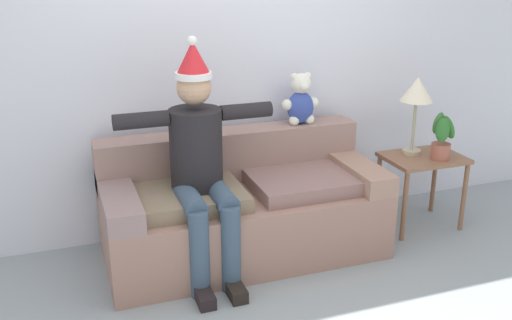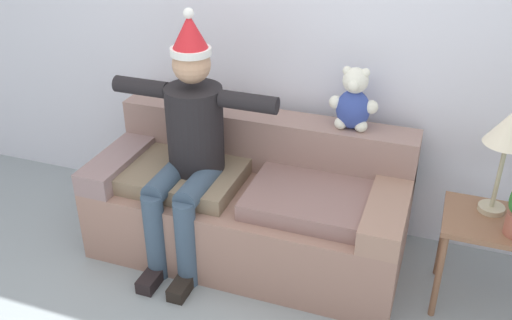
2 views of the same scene
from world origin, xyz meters
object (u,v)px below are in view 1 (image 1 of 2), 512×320
couch (242,207)px  table_lamp (417,93)px  teddy_bear (301,101)px  potted_plant (442,137)px  person_seated (200,159)px  side_table (423,168)px

couch → table_lamp: 1.54m
teddy_bear → potted_plant: 1.07m
couch → person_seated: 0.58m
couch → teddy_bear: (0.54, 0.26, 0.66)m
table_lamp → person_seated: bearing=-173.9°
teddy_bear → table_lamp: teddy_bear is taller
couch → teddy_bear: bearing=25.6°
side_table → table_lamp: 0.57m
teddy_bear → person_seated: bearing=-154.3°
person_seated → teddy_bear: size_ratio=4.04×
person_seated → side_table: (1.75, 0.09, -0.31)m
potted_plant → side_table: bearing=126.8°
teddy_bear → side_table: (0.88, -0.33, -0.52)m
side_table → table_lamp: bearing=121.4°
potted_plant → person_seated: bearing=180.0°
teddy_bear → potted_plant: bearing=-23.8°
table_lamp → potted_plant: table_lamp is taller
teddy_bear → side_table: 1.07m
teddy_bear → table_lamp: (0.83, -0.24, 0.04)m
person_seated → potted_plant: person_seated is taller
table_lamp → side_table: bearing=-58.6°
person_seated → table_lamp: size_ratio=2.62×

